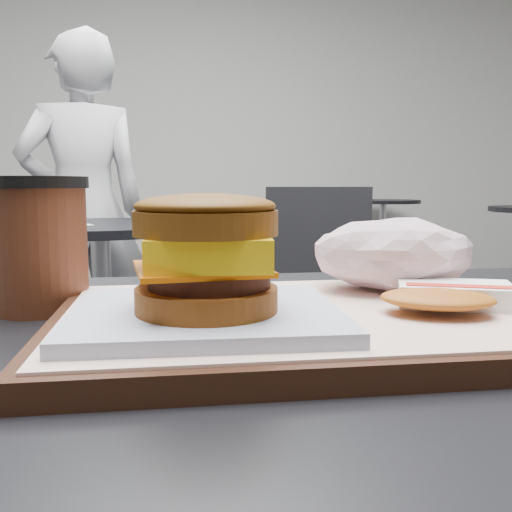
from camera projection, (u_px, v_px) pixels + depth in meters
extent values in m
cube|color=silver|center=(180.00, 118.00, 5.28)|extent=(8.00, 0.10, 3.00)
cube|color=black|center=(293.00, 355.00, 0.47)|extent=(0.80, 0.60, 0.04)
cube|color=black|center=(297.00, 323.00, 0.45)|extent=(0.38, 0.28, 0.02)
cube|color=silver|center=(297.00, 310.00, 0.45)|extent=(0.36, 0.26, 0.00)
cube|color=silver|center=(206.00, 314.00, 0.41)|extent=(0.19, 0.18, 0.01)
cylinder|color=brown|center=(207.00, 299.00, 0.40)|extent=(0.10, 0.10, 0.02)
cylinder|color=#331207|center=(209.00, 279.00, 0.40)|extent=(0.09, 0.09, 0.01)
cube|color=#D96107|center=(200.00, 269.00, 0.40)|extent=(0.10, 0.10, 0.00)
cube|color=yellow|center=(211.00, 251.00, 0.39)|extent=(0.09, 0.09, 0.02)
cylinder|color=brown|center=(206.00, 223.00, 0.39)|extent=(0.10, 0.10, 0.02)
ellipsoid|color=brown|center=(206.00, 206.00, 0.39)|extent=(0.10, 0.10, 0.02)
cube|color=white|center=(455.00, 294.00, 0.47)|extent=(0.10, 0.08, 0.02)
cube|color=red|center=(465.00, 286.00, 0.45)|extent=(0.09, 0.04, 0.00)
ellipsoid|color=#C46D1F|center=(437.00, 299.00, 0.43)|extent=(0.10, 0.08, 0.01)
cylinder|color=#451E10|center=(40.00, 246.00, 0.53)|extent=(0.09, 0.09, 0.12)
cylinder|color=black|center=(37.00, 182.00, 0.52)|extent=(0.09, 0.09, 0.01)
cylinder|color=black|center=(107.00, 421.00, 2.13)|extent=(0.44, 0.44, 0.02)
cylinder|color=#A5A5AA|center=(103.00, 327.00, 2.08)|extent=(0.07, 0.07, 0.70)
cylinder|color=black|center=(100.00, 228.00, 2.04)|extent=(0.70, 0.70, 0.03)
cube|color=white|center=(70.00, 225.00, 1.93)|extent=(0.16, 0.16, 0.00)
cylinder|color=#B2B2B8|center=(269.00, 358.00, 2.20)|extent=(0.06, 0.06, 0.44)
cube|color=black|center=(269.00, 297.00, 2.17)|extent=(0.52, 0.52, 0.04)
cube|color=black|center=(318.00, 239.00, 2.17)|extent=(0.39, 0.14, 0.40)
imported|color=silver|center=(84.00, 211.00, 2.53)|extent=(0.64, 0.50, 1.54)
cylinder|color=black|center=(381.00, 281.00, 5.24)|extent=(0.40, 0.40, 0.02)
cylinder|color=#A5A5AA|center=(382.00, 242.00, 5.19)|extent=(0.06, 0.06, 0.70)
cylinder|color=black|center=(383.00, 202.00, 5.15)|extent=(0.66, 0.66, 0.03)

